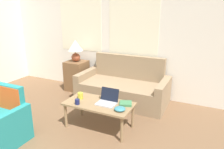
{
  "coord_description": "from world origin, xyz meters",
  "views": [
    {
      "loc": [
        2.17,
        -0.41,
        1.9
      ],
      "look_at": [
        0.58,
        2.92,
        0.75
      ],
      "focal_mm": 35.0,
      "sensor_mm": 36.0,
      "label": 1
    }
  ],
  "objects": [
    {
      "name": "snack_bowl",
      "position": [
        1.02,
        2.27,
        0.46
      ],
      "size": [
        0.17,
        0.17,
        0.06
      ],
      "color": "teal",
      "rests_on": "coffee_table"
    },
    {
      "name": "table_lamp",
      "position": [
        -0.69,
        3.66,
        1.0
      ],
      "size": [
        0.34,
        0.34,
        0.49
      ],
      "color": "brown",
      "rests_on": "side_table"
    },
    {
      "name": "book_red",
      "position": [
        1.02,
        2.5,
        0.45
      ],
      "size": [
        0.24,
        0.23,
        0.04
      ],
      "color": "#3D7A4C",
      "rests_on": "coffee_table"
    },
    {
      "name": "wall_back",
      "position": [
        -0.0,
        3.99,
        1.31
      ],
      "size": [
        6.21,
        0.06,
        2.6
      ],
      "color": "white",
      "rests_on": "ground_plane"
    },
    {
      "name": "cup_yellow",
      "position": [
        0.33,
        2.18,
        0.48
      ],
      "size": [
        0.07,
        0.07,
        0.09
      ],
      "color": "#191E4C",
      "rests_on": "coffee_table"
    },
    {
      "name": "cup_navy",
      "position": [
        0.25,
        2.39,
        0.49
      ],
      "size": [
        0.09,
        0.09,
        0.11
      ],
      "color": "gold",
      "rests_on": "coffee_table"
    },
    {
      "name": "laptop",
      "position": [
        0.74,
        2.42,
        0.49
      ],
      "size": [
        0.3,
        0.27,
        0.22
      ],
      "color": "#B7B7BC",
      "rests_on": "coffee_table"
    },
    {
      "name": "coffee_table",
      "position": [
        0.61,
        2.37,
        0.39
      ],
      "size": [
        1.09,
        0.56,
        0.44
      ],
      "color": "#8E704C",
      "rests_on": "ground_plane"
    },
    {
      "name": "couch",
      "position": [
        0.55,
        3.55,
        0.27
      ],
      "size": [
        1.83,
        0.86,
        0.92
      ],
      "color": "#937A5B",
      "rests_on": "ground_plane"
    },
    {
      "name": "side_table",
      "position": [
        -0.69,
        3.66,
        0.35
      ],
      "size": [
        0.45,
        0.45,
        0.69
      ],
      "color": "brown",
      "rests_on": "ground_plane"
    }
  ]
}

